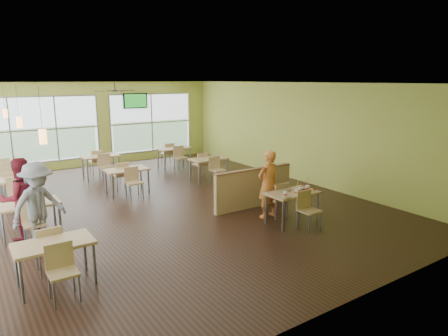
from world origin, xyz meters
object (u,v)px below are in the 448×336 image
(food_basket, at_px, (303,188))
(half_wall_divider, at_px, (254,188))
(main_table, at_px, (292,197))
(man_plaid, at_px, (268,184))

(food_basket, bearing_deg, half_wall_divider, 102.71)
(half_wall_divider, xyz_separation_m, food_basket, (0.33, -1.45, 0.26))
(main_table, bearing_deg, food_basket, 0.14)
(man_plaid, height_order, food_basket, man_plaid)
(food_basket, bearing_deg, main_table, -179.86)
(half_wall_divider, distance_m, man_plaid, 0.90)
(half_wall_divider, bearing_deg, food_basket, -77.29)
(man_plaid, bearing_deg, main_table, 104.22)
(half_wall_divider, xyz_separation_m, man_plaid, (-0.21, -0.82, 0.31))
(main_table, distance_m, food_basket, 0.36)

